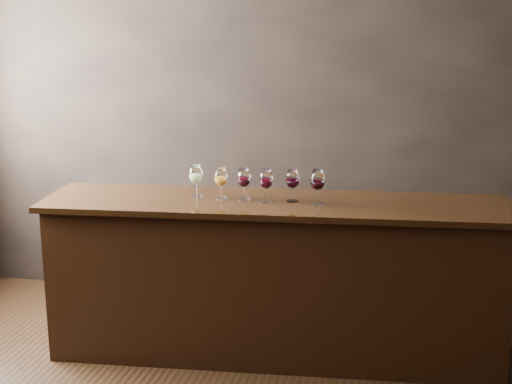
% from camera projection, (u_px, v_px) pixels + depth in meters
% --- Properties ---
extents(room_shell, '(5.02, 4.52, 2.81)m').
position_uv_depth(room_shell, '(124.00, 89.00, 3.03)').
color(room_shell, black).
rests_on(room_shell, ground).
extents(bar_counter, '(2.83, 0.88, 0.97)m').
position_uv_depth(bar_counter, '(275.00, 281.00, 4.49)').
color(bar_counter, black).
rests_on(bar_counter, ground).
extents(bar_top, '(2.93, 0.96, 0.04)m').
position_uv_depth(bar_top, '(276.00, 204.00, 4.37)').
color(bar_top, black).
rests_on(bar_top, bar_counter).
extents(back_bar_shelf, '(2.29, 0.40, 0.83)m').
position_uv_depth(back_bar_shelf, '(208.00, 254.00, 5.23)').
color(back_bar_shelf, black).
rests_on(back_bar_shelf, ground).
extents(glass_white, '(0.09, 0.09, 0.20)m').
position_uv_depth(glass_white, '(196.00, 175.00, 4.45)').
color(glass_white, white).
rests_on(glass_white, bar_top).
extents(glass_amber, '(0.08, 0.08, 0.19)m').
position_uv_depth(glass_amber, '(221.00, 178.00, 4.40)').
color(glass_amber, white).
rests_on(glass_amber, bar_top).
extents(glass_red_a, '(0.08, 0.08, 0.20)m').
position_uv_depth(glass_red_a, '(244.00, 178.00, 4.37)').
color(glass_red_a, white).
rests_on(glass_red_a, bar_top).
extents(glass_red_b, '(0.09, 0.09, 0.20)m').
position_uv_depth(glass_red_b, '(266.00, 180.00, 4.32)').
color(glass_red_b, white).
rests_on(glass_red_b, bar_top).
extents(glass_red_c, '(0.08, 0.08, 0.20)m').
position_uv_depth(glass_red_c, '(293.00, 180.00, 4.33)').
color(glass_red_c, white).
rests_on(glass_red_c, bar_top).
extents(glass_red_d, '(0.09, 0.09, 0.21)m').
position_uv_depth(glass_red_d, '(318.00, 181.00, 4.27)').
color(glass_red_d, white).
rests_on(glass_red_d, bar_top).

